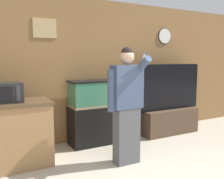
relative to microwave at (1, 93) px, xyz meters
name	(u,v)px	position (x,y,z in m)	size (l,w,h in m)	color
wall_back_paneled	(90,70)	(1.58, 0.64, 0.24)	(10.00, 0.08, 2.60)	olive
microwave	(1,93)	(0.00, 0.00, 0.00)	(0.53, 0.38, 0.27)	black
aquarium_on_stand	(100,112)	(1.62, 0.32, -0.48)	(1.09, 0.44, 1.14)	black
tv_on_stand	(169,113)	(3.12, 0.16, -0.64)	(1.49, 0.40, 1.41)	#4C3828
person_standing	(126,104)	(1.57, -0.67, -0.18)	(0.53, 0.40, 1.68)	#515156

